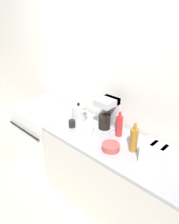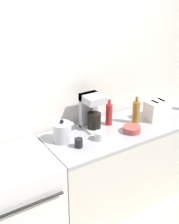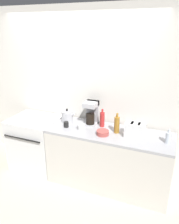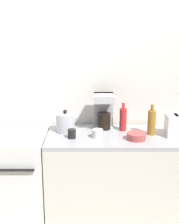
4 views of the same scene
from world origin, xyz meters
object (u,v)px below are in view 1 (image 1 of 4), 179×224
Objects in this scene: kettle at (79,113)px; cup_black at (72,124)px; coffee_maker at (108,113)px; bowl at (111,147)px; toaster at (158,155)px; cup_white at (88,131)px; bottle_amber at (134,139)px; stove at (48,135)px; bottle_red at (119,126)px.

kettle is 2.64× the size of cup_black.
coffee_maker is 0.44m from bowl.
kettle is 0.82× the size of toaster.
cup_white is (-0.77, -0.05, -0.06)m from toaster.
cup_white is (-0.51, -0.09, -0.08)m from bottle_amber.
stove is 1.00m from cup_white.
coffee_maker reaches higher than toaster.
coffee_maker reaches higher than cup_black.
coffee_maker reaches higher than bottle_red.
cup_black is 0.59m from bowl.
bottle_amber reaches higher than cup_white.
bottle_amber reaches higher than bowl.
bottle_amber is 2.93× the size of cup_white.
bottle_red is 2.77× the size of cup_white.
toaster is at bearing -7.77° from bottle_amber.
stove is 3.02× the size of bottle_amber.
stove is at bearing 174.19° from bowl.
toaster is 3.21× the size of cup_black.
bottle_red is at bearing 155.03° from bottle_amber.
cup_white is at bearing -104.65° from coffee_maker.
bottle_amber is 1.70× the size of bowl.
cup_black reaches higher than stove.
kettle is at bearing -167.47° from coffee_maker.
bottle_amber is (0.44, -0.16, -0.06)m from coffee_maker.
kettle is 0.76× the size of bottle_amber.
stove is 1.26m from bottle_red.
bottle_red is at bearing 163.38° from toaster.
bowl is at bearing -5.81° from stove.
coffee_maker is at bearing 133.87° from bowl.
toaster is at bearing -16.62° from bottle_red.
stove is at bearing 174.86° from cup_white.
toaster is 0.44m from bowl.
toaster is 0.92× the size of bottle_amber.
cup_white is at bearing 2.45° from cup_black.
bowl is (0.59, -0.04, -0.01)m from cup_black.
cup_black is at bearing -177.55° from cup_white.
cup_white is (0.31, -0.17, -0.05)m from kettle.
coffee_maker is 2.08× the size of bowl.
cup_white is (0.88, -0.08, 0.47)m from stove.
coffee_maker is at bearing 75.35° from cup_white.
bottle_amber is (0.82, -0.08, 0.03)m from kettle.
coffee_maker reaches higher than bottle_amber.
bottle_red is 0.34m from cup_white.
stove is at bearing -179.53° from bottle_amber.
bowl is (0.28, -0.30, -0.16)m from coffee_maker.
stove is 1.31m from bowl.
kettle is 0.80× the size of bottle_red.
cup_black is 0.49× the size of bowl.
toaster is 2.69× the size of cup_white.
toaster is at bearing 13.22° from bowl.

